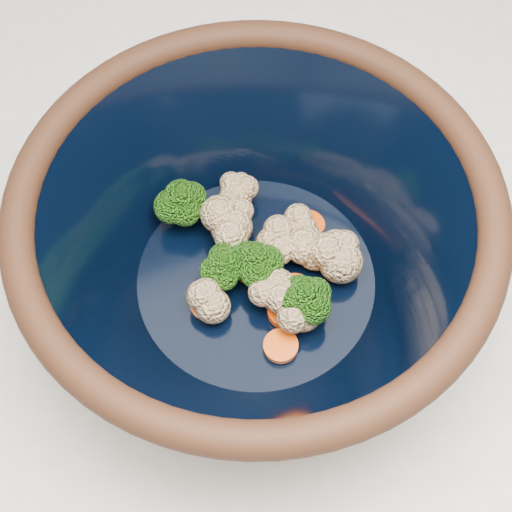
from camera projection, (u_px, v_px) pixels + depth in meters
name	position (u px, v px, depth m)	size (l,w,h in m)	color
mixing_bowl	(256.00, 246.00, 0.50)	(0.38, 0.38, 0.14)	black
vegetable_pile	(261.00, 255.00, 0.53)	(0.13, 0.16, 0.05)	#608442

